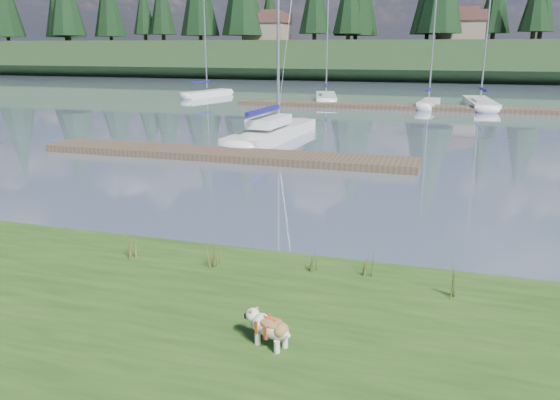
% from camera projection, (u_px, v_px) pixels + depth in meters
% --- Properties ---
extents(ground, '(200.00, 200.00, 0.00)m').
position_uv_depth(ground, '(380.00, 108.00, 41.04)').
color(ground, slate).
rests_on(ground, ground).
extents(bank, '(60.00, 9.00, 0.35)m').
position_uv_depth(bank, '(78.00, 359.00, 7.84)').
color(bank, '#2E501A').
rests_on(bank, ground).
extents(ridge, '(200.00, 20.00, 5.00)m').
position_uv_depth(ridge, '(416.00, 60.00, 79.96)').
color(ridge, '#1E3419').
rests_on(ridge, ground).
extents(bulldog, '(0.81, 0.53, 0.48)m').
position_uv_depth(bulldog, '(270.00, 326.00, 7.79)').
color(bulldog, silver).
rests_on(bulldog, bank).
extents(sailboat_main, '(2.59, 9.28, 13.15)m').
position_uv_depth(sailboat_main, '(278.00, 129.00, 27.92)').
color(sailboat_main, white).
rests_on(sailboat_main, ground).
extents(dock_near, '(16.00, 2.00, 0.30)m').
position_uv_depth(dock_near, '(223.00, 154.00, 22.77)').
color(dock_near, '#4C3D2C').
rests_on(dock_near, ground).
extents(dock_far, '(26.00, 2.20, 0.30)m').
position_uv_depth(dock_far, '(407.00, 107.00, 40.44)').
color(dock_far, '#4C3D2C').
rests_on(dock_far, ground).
extents(sailboat_bg_0, '(3.00, 6.63, 9.63)m').
position_uv_depth(sailboat_bg_0, '(211.00, 93.00, 50.45)').
color(sailboat_bg_0, white).
rests_on(sailboat_bg_0, ground).
extents(sailboat_bg_1, '(3.39, 8.22, 12.03)m').
position_uv_depth(sailboat_bg_1, '(326.00, 97.00, 46.79)').
color(sailboat_bg_1, white).
rests_on(sailboat_bg_1, ground).
extents(sailboat_bg_2, '(1.66, 5.70, 8.70)m').
position_uv_depth(sailboat_bg_2, '(429.00, 103.00, 41.65)').
color(sailboat_bg_2, white).
rests_on(sailboat_bg_2, ground).
extents(sailboat_bg_3, '(2.55, 9.04, 13.00)m').
position_uv_depth(sailboat_bg_3, '(479.00, 102.00, 42.33)').
color(sailboat_bg_3, white).
rests_on(sailboat_bg_3, ground).
extents(weed_0, '(0.17, 0.14, 0.69)m').
position_uv_depth(weed_0, '(211.00, 254.00, 10.55)').
color(weed_0, '#475B23').
rests_on(weed_0, bank).
extents(weed_1, '(0.17, 0.14, 0.42)m').
position_uv_depth(weed_1, '(216.00, 256.00, 10.76)').
color(weed_1, '#475B23').
rests_on(weed_1, bank).
extents(weed_2, '(0.17, 0.14, 0.58)m').
position_uv_depth(weed_2, '(368.00, 264.00, 10.17)').
color(weed_2, '#475B23').
rests_on(weed_2, bank).
extents(weed_3, '(0.17, 0.14, 0.63)m').
position_uv_depth(weed_3, '(131.00, 245.00, 11.06)').
color(weed_3, '#475B23').
rests_on(weed_3, bank).
extents(weed_4, '(0.17, 0.14, 0.48)m').
position_uv_depth(weed_4, '(311.00, 261.00, 10.42)').
color(weed_4, '#475B23').
rests_on(weed_4, bank).
extents(weed_5, '(0.17, 0.14, 0.70)m').
position_uv_depth(weed_5, '(449.00, 281.00, 9.33)').
color(weed_5, '#475B23').
rests_on(weed_5, bank).
extents(mud_lip, '(60.00, 0.50, 0.14)m').
position_uv_depth(mud_lip, '(205.00, 257.00, 11.92)').
color(mud_lip, '#33281C').
rests_on(mud_lip, ground).
extents(conifer_1, '(4.40, 4.40, 11.30)m').
position_uv_depth(conifer_1, '(162.00, 2.00, 86.88)').
color(conifer_1, '#382619').
rests_on(conifer_1, ridge).
extents(house_0, '(6.30, 5.30, 4.65)m').
position_uv_depth(house_0, '(267.00, 27.00, 82.02)').
color(house_0, gray).
rests_on(house_0, ridge).
extents(house_1, '(6.30, 5.30, 4.65)m').
position_uv_depth(house_1, '(462.00, 25.00, 75.13)').
color(house_1, gray).
rests_on(house_1, ridge).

